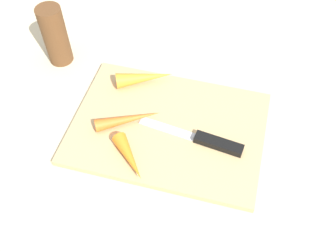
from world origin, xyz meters
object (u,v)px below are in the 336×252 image
carrot_medium (145,78)px  pepper_grinder (55,36)px  carrot_longest (128,119)px  carrot_shortest (130,157)px  cutting_board (168,128)px  knife (212,142)px

carrot_medium → pepper_grinder: bearing=146.0°
carrot_longest → carrot_shortest: (-0.03, 0.08, 0.00)m
cutting_board → pepper_grinder: pepper_grinder is taller
cutting_board → knife: knife is taller
cutting_board → carrot_longest: 0.08m
carrot_longest → knife: bearing=-31.7°
knife → carrot_shortest: bearing=37.0°
pepper_grinder → carrot_medium: bearing=170.8°
cutting_board → carrot_medium: bearing=-52.1°
knife → pepper_grinder: (0.36, -0.15, 0.05)m
carrot_shortest → carrot_medium: carrot_medium is taller
knife → carrot_medium: carrot_medium is taller
carrot_shortest → pepper_grinder: pepper_grinder is taller
knife → carrot_longest: bearing=5.4°
cutting_board → carrot_shortest: 0.11m
pepper_grinder → carrot_shortest: bearing=136.4°
carrot_longest → carrot_shortest: carrot_shortest is taller
carrot_longest → pepper_grinder: bearing=115.7°
cutting_board → carrot_medium: size_ratio=3.12×
carrot_longest → pepper_grinder: pepper_grinder is taller
carrot_longest → carrot_medium: 0.11m
knife → carrot_longest: 0.16m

